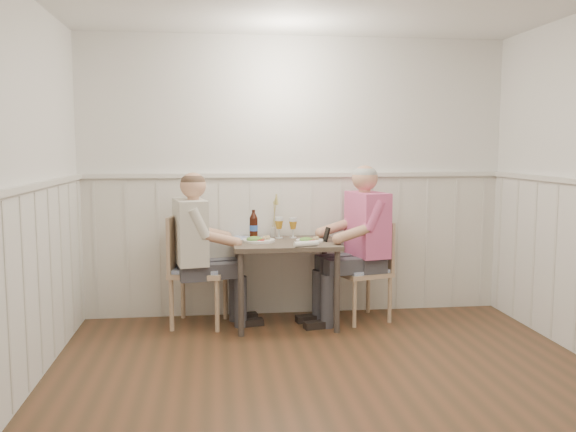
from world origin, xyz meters
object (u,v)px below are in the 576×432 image
object	(u,v)px
dining_table	(285,253)
chair_left	(192,266)
chair_right	(367,266)
man_in_pink	(362,255)
beer_bottle	(254,226)
grass_vase	(273,217)
diner_cream	(196,262)

from	to	relation	value
dining_table	chair_left	world-z (taller)	chair_left
chair_left	chair_right	bearing A→B (deg)	-0.59
chair_left	man_in_pink	xyz separation A→B (m)	(1.53, -0.05, 0.07)
beer_bottle	grass_vase	distance (m)	0.24
dining_table	man_in_pink	distance (m)	0.71
chair_right	grass_vase	distance (m)	0.98
dining_table	diner_cream	world-z (taller)	diner_cream
diner_cream	chair_left	bearing A→B (deg)	110.96
man_in_pink	diner_cream	distance (m)	1.50
diner_cream	beer_bottle	xyz separation A→B (m)	(0.52, 0.18, 0.29)
chair_left	diner_cream	distance (m)	0.11
chair_right	beer_bottle	xyz separation A→B (m)	(-1.03, 0.10, 0.38)
dining_table	man_in_pink	bearing A→B (deg)	3.14
man_in_pink	grass_vase	xyz separation A→B (m)	(-0.79, 0.26, 0.33)
chair_left	diner_cream	bearing A→B (deg)	-69.04
beer_bottle	grass_vase	size ratio (longest dim) A/B	0.64
dining_table	grass_vase	world-z (taller)	grass_vase
diner_cream	grass_vase	distance (m)	0.85
dining_table	chair_right	size ratio (longest dim) A/B	1.01
chair_left	grass_vase	xyz separation A→B (m)	(0.74, 0.20, 0.41)
man_in_pink	diner_cream	xyz separation A→B (m)	(-1.50, -0.05, -0.02)
man_in_pink	diner_cream	bearing A→B (deg)	-178.24
dining_table	man_in_pink	world-z (taller)	man_in_pink
diner_cream	dining_table	bearing A→B (deg)	0.51
man_in_pink	diner_cream	world-z (taller)	man_in_pink
dining_table	chair_left	bearing A→B (deg)	173.75
diner_cream	beer_bottle	bearing A→B (deg)	19.26
man_in_pink	beer_bottle	distance (m)	1.02
chair_right	man_in_pink	distance (m)	0.13
beer_bottle	grass_vase	world-z (taller)	grass_vase
chair_right	beer_bottle	bearing A→B (deg)	174.47
beer_bottle	chair_right	bearing A→B (deg)	-5.53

